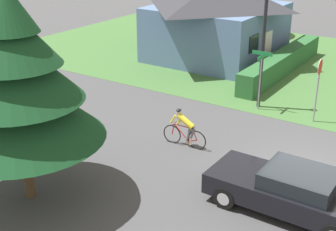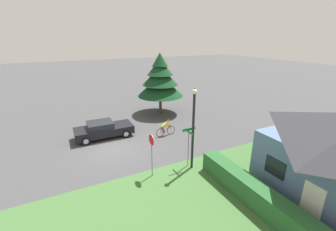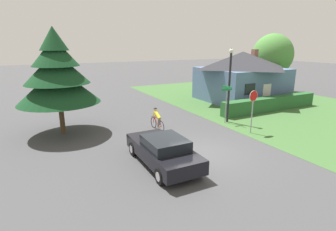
# 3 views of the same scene
# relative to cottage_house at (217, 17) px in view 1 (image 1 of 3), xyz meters

# --- Properties ---
(ground_plane) EXTENTS (140.00, 140.00, 0.00)m
(ground_plane) POSITION_rel_cottage_house_xyz_m (-10.94, -9.24, -2.42)
(ground_plane) COLOR #424244
(grass_verge_right) EXTENTS (16.00, 36.00, 0.01)m
(grass_verge_right) POSITION_rel_cottage_house_xyz_m (0.96, -5.24, -2.41)
(grass_verge_right) COLOR #3D6633
(grass_verge_right) RESTS_ON ground
(cottage_house) EXTENTS (7.73, 7.10, 4.85)m
(cottage_house) POSITION_rel_cottage_house_xyz_m (0.00, 0.00, 0.00)
(cottage_house) COLOR slate
(cottage_house) RESTS_ON ground
(hedge_row) EXTENTS (9.71, 0.90, 1.14)m
(hedge_row) POSITION_rel_cottage_house_xyz_m (-0.81, -4.47, -1.85)
(hedge_row) COLOR #285B2D
(hedge_row) RESTS_ON ground
(sedan_left_lane) EXTENTS (1.97, 4.60, 1.36)m
(sedan_left_lane) POSITION_rel_cottage_house_xyz_m (-13.23, -9.44, -1.73)
(sedan_left_lane) COLOR black
(sedan_left_lane) RESTS_ON ground
(cyclist) EXTENTS (0.44, 1.77, 1.44)m
(cyclist) POSITION_rel_cottage_house_xyz_m (-11.30, -4.75, -1.73)
(cyclist) COLOR black
(cyclist) RESTS_ON ground
(stop_sign) EXTENTS (0.67, 0.07, 2.68)m
(stop_sign) POSITION_rel_cottage_house_xyz_m (-6.44, -8.00, -0.54)
(stop_sign) COLOR gray
(stop_sign) RESTS_ON ground
(street_lamp) EXTENTS (0.30, 0.30, 5.12)m
(street_lamp) POSITION_rel_cottage_house_xyz_m (-6.15, -5.43, 0.53)
(street_lamp) COLOR black
(street_lamp) RESTS_ON ground
(street_name_sign) EXTENTS (0.90, 0.90, 2.61)m
(street_name_sign) POSITION_rel_cottage_house_xyz_m (-6.43, -5.54, -0.60)
(street_name_sign) COLOR gray
(street_name_sign) RESTS_ON ground
(conifer_tall_near) EXTENTS (4.76, 4.76, 6.34)m
(conifer_tall_near) POSITION_rel_cottage_house_xyz_m (-16.77, -2.67, 1.23)
(conifer_tall_near) COLOR #4C3823
(conifer_tall_near) RESTS_ON ground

